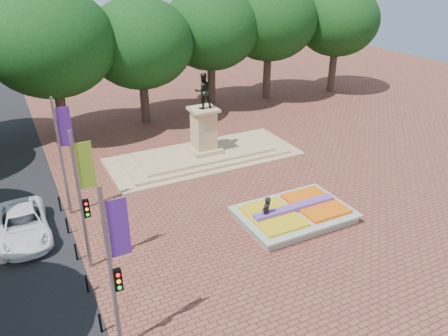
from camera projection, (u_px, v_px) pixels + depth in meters
name	position (u px, v px, depth m)	size (l,w,h in m)	color
ground	(260.00, 207.00, 26.10)	(90.00, 90.00, 0.00)	brown
flower_bed	(295.00, 213.00, 24.76)	(6.30, 4.30, 0.91)	gray
monument	(204.00, 147.00, 32.14)	(14.00, 6.00, 6.40)	tan
tree_row_back	(179.00, 43.00, 38.62)	(44.80, 8.80, 10.43)	#34261C
banner_poles	(84.00, 199.00, 19.23)	(0.88, 11.17, 7.00)	slate
bollard_row	(81.00, 266.00, 20.27)	(0.12, 13.12, 0.98)	black
van	(23.00, 225.00, 23.03)	(2.48, 5.39, 1.50)	white
pedestrian	(266.00, 213.00, 23.75)	(0.70, 0.46, 1.91)	black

